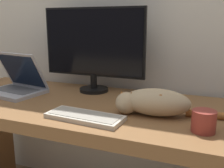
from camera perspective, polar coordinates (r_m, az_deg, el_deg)
wall_back at (r=1.73m, az=0.07°, el=17.34°), size 6.40×0.06×2.60m
desk at (r=1.46m, az=-6.09°, el=-9.44°), size 1.76×0.71×0.76m
monitor at (r=1.58m, az=-4.09°, el=8.10°), size 0.64×0.18×0.50m
laptop at (r=1.67m, az=-20.01°, el=-0.18°), size 0.36×0.30×0.24m
external_keyboard at (r=1.16m, az=-5.95°, el=-7.08°), size 0.35×0.16×0.02m
cat at (r=1.20m, az=9.08°, el=-3.86°), size 0.51×0.17×0.12m
coffee_mug at (r=1.07m, az=19.34°, el=-7.66°), size 0.09×0.09×0.09m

